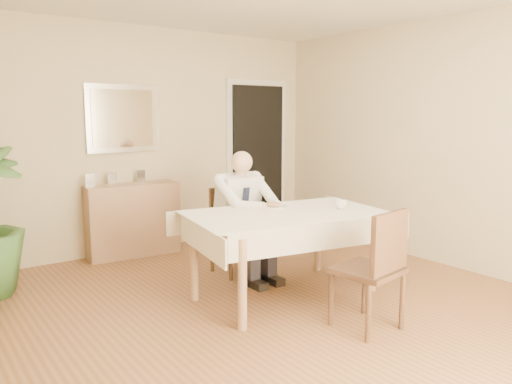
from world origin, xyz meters
TOP-DOWN VIEW (x-y plane):
  - room at (0.00, 0.00)m, footprint 5.00×5.02m
  - doorway at (1.55, 2.46)m, footprint 0.96×0.07m
  - mirror at (-0.31, 2.47)m, footprint 0.86×0.04m
  - dining_table at (0.28, 0.28)m, footprint 1.89×1.31m
  - chair_far at (0.28, 1.16)m, footprint 0.46×0.46m
  - chair_near at (0.34, -0.68)m, footprint 0.49×0.50m
  - seated_man at (0.28, 0.88)m, footprint 0.48×0.72m
  - plate at (0.32, 0.53)m, footprint 0.26×0.26m
  - food at (0.32, 0.53)m, footprint 0.14×0.14m
  - knife at (0.36, 0.47)m, footprint 0.01×0.13m
  - fork at (0.28, 0.47)m, footprint 0.01×0.13m
  - coffee_mug at (0.78, 0.12)m, footprint 0.14×0.14m
  - sideboard at (-0.31, 2.32)m, footprint 1.05×0.43m
  - photo_frame_left at (-0.76, 2.35)m, footprint 0.10×0.02m
  - photo_frame_center at (-0.51, 2.37)m, footprint 0.10×0.02m
  - photo_frame_right at (-0.17, 2.40)m, footprint 0.10×0.02m

SIDE VIEW (x-z plane):
  - sideboard at x=-0.31m, z-range 0.00..0.82m
  - chair_far at x=0.28m, z-range 0.05..0.92m
  - chair_near at x=0.34m, z-range 0.06..0.98m
  - dining_table at x=0.28m, z-range 0.29..1.04m
  - seated_man at x=0.28m, z-range 0.07..1.31m
  - plate at x=0.32m, z-range 0.75..0.77m
  - knife at x=0.36m, z-range 0.77..0.78m
  - fork at x=0.28m, z-range 0.77..0.78m
  - food at x=0.32m, z-range 0.76..0.81m
  - coffee_mug at x=0.78m, z-range 0.75..0.84m
  - photo_frame_left at x=-0.76m, z-range 0.82..0.96m
  - photo_frame_center at x=-0.51m, z-range 0.82..0.96m
  - photo_frame_right at x=-0.17m, z-range 0.82..0.96m
  - doorway at x=1.55m, z-range -0.05..2.05m
  - room at x=0.00m, z-range 0.00..2.60m
  - mirror at x=-0.31m, z-range 1.17..1.93m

